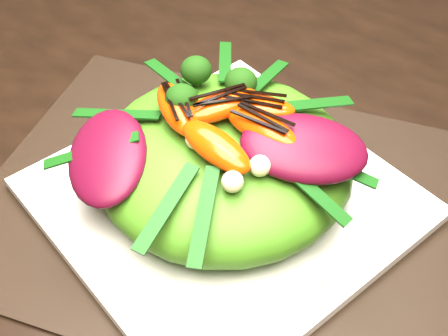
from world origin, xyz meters
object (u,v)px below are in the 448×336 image
Objects in this scene: orange_segment at (224,90)px; lettuce_mound at (224,160)px; placemat at (224,203)px; plate_base at (224,198)px; salad_bowl at (224,187)px.

lettuce_mound is at bearing -52.40° from orange_segment.
orange_segment is at bearing 127.60° from lettuce_mound.
lettuce_mound is 3.25× the size of orange_segment.
plate_base is (0.00, 0.00, 0.01)m from placemat.
orange_segment reaches higher than plate_base.
plate_base is at bearing 0.00° from lettuce_mound.
placemat is 0.11m from orange_segment.
orange_segment is at bearing 127.60° from plate_base.
salad_bowl is 0.03m from lettuce_mound.
orange_segment is (-0.02, 0.03, 0.08)m from salad_bowl.
salad_bowl reaches higher than plate_base.
placemat is at bearing 180.00° from plate_base.
plate_base is 0.05m from lettuce_mound.
orange_segment reaches higher than salad_bowl.
orange_segment reaches higher than placemat.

